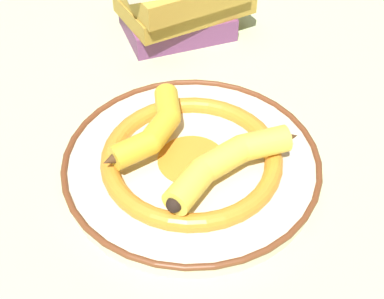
{
  "coord_description": "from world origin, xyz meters",
  "views": [
    {
      "loc": [
        -0.35,
        0.3,
        0.51
      ],
      "look_at": [
        -0.0,
        -0.02,
        0.04
      ],
      "focal_mm": 50.0,
      "sensor_mm": 36.0,
      "label": 1
    }
  ],
  "objects": [
    {
      "name": "decorative_bowl",
      "position": [
        -0.0,
        -0.02,
        0.02
      ],
      "size": [
        0.33,
        0.33,
        0.04
      ],
      "color": "beige",
      "rests_on": "ground_plane"
    },
    {
      "name": "ground_plane",
      "position": [
        0.0,
        0.0,
        0.0
      ],
      "size": [
        2.8,
        2.8,
        0.0
      ],
      "primitive_type": "plane",
      "color": "#B2C693"
    },
    {
      "name": "banana_a",
      "position": [
        0.05,
        -0.0,
        0.05
      ],
      "size": [
        0.09,
        0.16,
        0.03
      ],
      "rotation": [
        0.0,
        0.0,
        -1.17
      ],
      "color": "gold",
      "rests_on": "decorative_bowl"
    },
    {
      "name": "banana_b",
      "position": [
        -0.05,
        -0.03,
        0.05
      ],
      "size": [
        0.06,
        0.2,
        0.03
      ],
      "rotation": [
        0.0,
        0.0,
        -4.79
      ],
      "color": "yellow",
      "rests_on": "decorative_bowl"
    }
  ]
}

